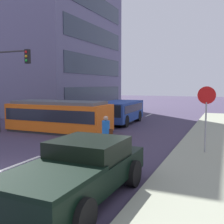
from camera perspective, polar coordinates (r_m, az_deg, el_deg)
name	(u,v)px	position (r m, az deg, el deg)	size (l,w,h in m)	color
ground_plane	(105,132)	(17.99, -1.43, -4.14)	(120.00, 120.00, 0.00)	#3F364E
sidewalk_curb_right	(210,155)	(12.49, 19.99, -8.57)	(3.20, 36.00, 0.14)	#979D85
lane_stripe_1	(20,163)	(11.40, -18.74, -10.23)	(0.16, 2.40, 0.01)	silver
lane_stripe_2	(74,143)	(14.52, -8.07, -6.56)	(0.16, 2.40, 0.01)	silver
lane_stripe_3	(129,122)	(22.32, 3.64, -2.22)	(0.16, 2.40, 0.01)	silver
lane_stripe_4	(149,115)	(28.00, 7.77, -0.65)	(0.16, 2.40, 0.01)	silver
corner_building	(29,15)	(35.01, -17.05, 18.88)	(17.57, 14.69, 22.40)	slate
streetcar_tram	(59,116)	(18.10, -11.17, -0.81)	(6.84, 2.54, 2.04)	orange
city_bus	(119,111)	(21.71, 1.50, 0.25)	(2.72, 5.69, 1.76)	navy
pedestrian_crossing	(106,131)	(12.49, -1.27, -4.13)	(0.51, 0.36, 1.67)	#183245
pickup_truck_parked	(80,170)	(7.49, -6.83, -12.05)	(2.35, 5.04, 1.55)	black
parked_sedan_mid	(57,115)	(23.02, -11.50, -0.53)	(2.00, 4.48, 1.19)	black
parked_sedan_far	(93,109)	(28.08, -4.09, 0.68)	(2.11, 4.59, 1.19)	beige
stop_sign	(206,106)	(12.35, 19.25, 1.29)	(0.76, 0.07, 2.88)	gray
traffic_light_mast	(9,75)	(18.25, -20.83, 7.34)	(2.71, 0.33, 5.34)	#333333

